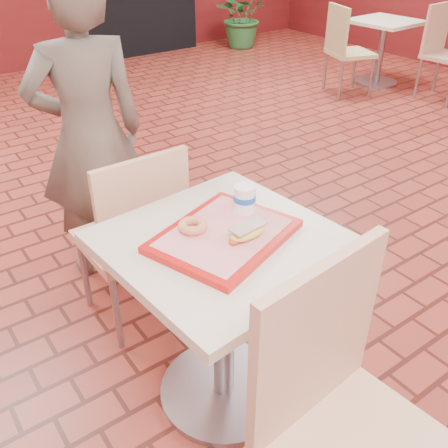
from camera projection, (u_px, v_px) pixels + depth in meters
wainscot_band at (362, 168)px, 2.73m from camera, size 8.00×10.00×1.00m
main_table at (224, 297)px, 1.80m from camera, size 0.73×0.73×0.77m
chair_main_front at (346, 419)px, 1.32m from camera, size 0.50×0.50×1.00m
chair_main_back at (136, 233)px, 2.18m from camera, size 0.42×0.42×0.90m
customer at (90, 136)px, 2.41m from camera, size 0.61×0.45×1.54m
serving_tray at (224, 236)px, 1.66m from camera, size 0.45×0.35×0.03m
ring_donut at (193, 226)px, 1.65m from camera, size 0.12×0.12×0.03m
long_john_donut at (247, 232)px, 1.61m from camera, size 0.15×0.08×0.04m
paper_cup at (245, 198)px, 1.74m from camera, size 0.08×0.08×0.10m
second_table at (382, 41)px, 5.50m from camera, size 0.65×0.65×0.69m
chair_second_left at (345, 46)px, 5.14m from camera, size 0.53×0.53×0.90m
chair_second_front at (443, 47)px, 5.04m from camera, size 0.45×0.45×0.92m
potted_plant at (242, 16)px, 7.04m from camera, size 0.97×0.92×0.85m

